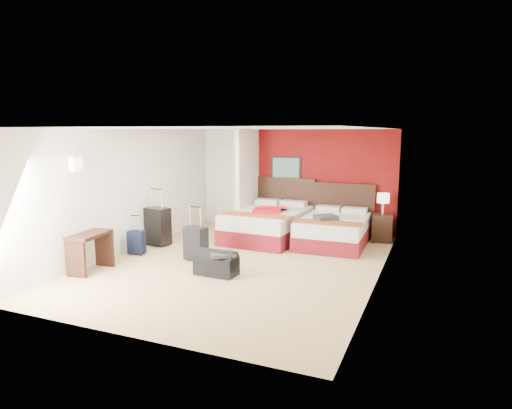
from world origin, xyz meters
The scene contains 17 objects.
ground centered at (0.00, 0.00, 0.00)m, with size 6.50×6.50×0.00m, color #D7B984.
room_walls centered at (-1.40, 1.42, 1.26)m, with size 5.02×6.52×2.50m.
red_accent_panel centered at (0.75, 3.23, 1.25)m, with size 3.50×0.04×2.50m, color maroon.
partition_wall centered at (-1.00, 2.61, 1.25)m, with size 0.12×1.20×2.50m, color silver.
entry_door centered at (-1.75, 3.20, 1.02)m, with size 0.82×0.06×2.05m, color silver.
bed_left centered at (-0.23, 2.01, 0.33)m, with size 1.54×2.19×0.66m, color white.
bed_right centered at (1.29, 2.06, 0.30)m, with size 1.38×1.97×0.59m, color white.
red_suitcase_open centered at (-0.13, 1.91, 0.71)m, with size 0.59×0.81×0.10m, color #B10F18.
jacket_bundle centered at (1.19, 1.76, 0.65)m, with size 0.45×0.36×0.11m, color #3B3A3F.
nightstand centered at (2.23, 2.79, 0.31)m, with size 0.44×0.44×0.61m, color #311A10.
table_lamp centered at (2.23, 2.79, 0.85)m, with size 0.27×0.27×0.48m, color silver.
suitcase_black centered at (-2.23, 0.56, 0.40)m, with size 0.53×0.33×0.79m, color black.
suitcase_charcoal centered at (-0.87, -0.15, 0.31)m, with size 0.42×0.26×0.63m, color black.
suitcase_navy centered at (-2.18, -0.23, 0.23)m, with size 0.32×0.20×0.45m, color black.
duffel_bag centered at (-0.11, -0.75, 0.18)m, with size 0.72×0.38×0.36m, color black.
jacket_draped centered at (0.04, -0.80, 0.39)m, with size 0.40×0.34×0.05m, color #36363B.
desk centered at (-2.24, -1.44, 0.35)m, with size 0.42×0.83×0.69m, color black.
Camera 1 is at (3.36, -7.30, 2.45)m, focal length 31.14 mm.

